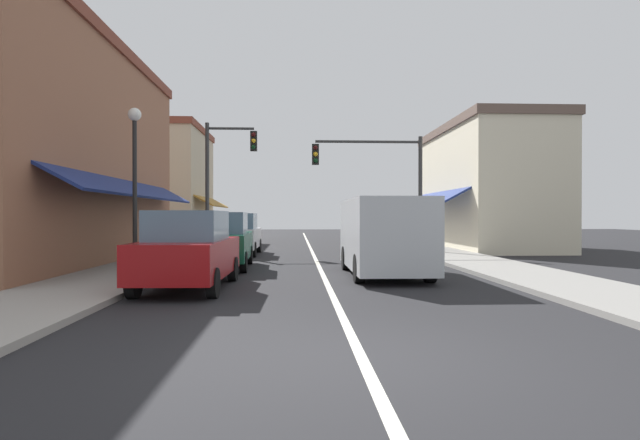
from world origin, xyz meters
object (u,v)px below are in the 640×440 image
(parked_car_second_left, at_px, (221,241))
(parked_car_third_left, at_px, (238,234))
(traffic_signal_mast_arm, at_px, (381,173))
(street_lamp_left_near, at_px, (135,162))
(van_in_lane, at_px, (383,234))
(parked_car_nearest_left, at_px, (189,250))
(traffic_signal_left_corner, at_px, (223,168))

(parked_car_second_left, xyz_separation_m, parked_car_third_left, (-0.13, 5.64, 0.00))
(parked_car_third_left, distance_m, traffic_signal_mast_arm, 6.85)
(street_lamp_left_near, bearing_deg, van_in_lane, -1.74)
(parked_car_nearest_left, bearing_deg, van_in_lane, 28.15)
(van_in_lane, distance_m, traffic_signal_left_corner, 11.37)
(parked_car_third_left, bearing_deg, traffic_signal_mast_arm, 6.10)
(traffic_signal_left_corner, xyz_separation_m, street_lamp_left_near, (-1.11, -9.22, -0.69))
(traffic_signal_left_corner, height_order, street_lamp_left_near, traffic_signal_left_corner)
(van_in_lane, distance_m, traffic_signal_mast_arm, 8.87)
(parked_car_third_left, relative_size, traffic_signal_mast_arm, 0.79)
(van_in_lane, bearing_deg, traffic_signal_left_corner, 121.19)
(traffic_signal_left_corner, bearing_deg, parked_car_third_left, -62.44)
(parked_car_second_left, relative_size, traffic_signal_mast_arm, 0.80)
(van_in_lane, xyz_separation_m, street_lamp_left_near, (-6.87, 0.21, 1.99))
(parked_car_nearest_left, height_order, traffic_signal_left_corner, traffic_signal_left_corner)
(traffic_signal_mast_arm, bearing_deg, traffic_signal_left_corner, 171.95)
(parked_car_second_left, bearing_deg, street_lamp_left_near, -138.55)
(parked_car_nearest_left, height_order, traffic_signal_mast_arm, traffic_signal_mast_arm)
(parked_car_third_left, xyz_separation_m, van_in_lane, (4.91, -7.79, 0.27))
(parked_car_nearest_left, height_order, parked_car_third_left, same)
(street_lamp_left_near, bearing_deg, traffic_signal_left_corner, 83.15)
(parked_car_nearest_left, relative_size, parked_car_second_left, 1.00)
(parked_car_nearest_left, bearing_deg, street_lamp_left_near, 128.59)
(van_in_lane, xyz_separation_m, traffic_signal_mast_arm, (1.36, 8.42, 2.42))
(parked_car_nearest_left, relative_size, traffic_signal_mast_arm, 0.80)
(traffic_signal_mast_arm, relative_size, traffic_signal_left_corner, 0.88)
(traffic_signal_mast_arm, height_order, street_lamp_left_near, traffic_signal_mast_arm)
(parked_car_second_left, relative_size, parked_car_third_left, 1.01)
(parked_car_nearest_left, relative_size, traffic_signal_left_corner, 0.70)
(parked_car_second_left, relative_size, traffic_signal_left_corner, 0.70)
(parked_car_third_left, relative_size, van_in_lane, 0.79)
(parked_car_third_left, height_order, traffic_signal_mast_arm, traffic_signal_mast_arm)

